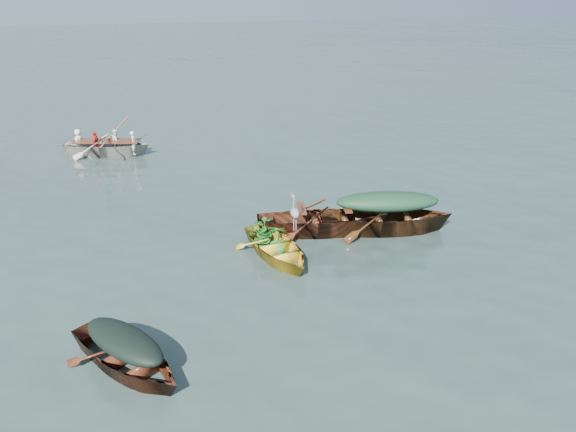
# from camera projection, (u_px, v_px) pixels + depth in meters

# --- Properties ---
(ground) EXTENTS (140.00, 140.00, 0.00)m
(ground) POSITION_uv_depth(u_px,v_px,m) (296.00, 257.00, 14.11)
(ground) COLOR #2F413B
(ground) RESTS_ON ground
(yellow_dinghy) EXTENTS (2.25, 3.63, 0.92)m
(yellow_dinghy) POSITION_uv_depth(u_px,v_px,m) (277.00, 257.00, 14.08)
(yellow_dinghy) COLOR yellow
(yellow_dinghy) RESTS_ON ground
(dark_covered_boat) EXTENTS (3.23, 3.69, 0.90)m
(dark_covered_boat) POSITION_uv_depth(u_px,v_px,m) (128.00, 369.00, 10.14)
(dark_covered_boat) COLOR #542C13
(dark_covered_boat) RESTS_ON ground
(green_tarp_boat) EXTENTS (5.29, 2.54, 1.23)m
(green_tarp_boat) POSITION_uv_depth(u_px,v_px,m) (385.00, 231.00, 15.46)
(green_tarp_boat) COLOR #44280F
(green_tarp_boat) RESTS_ON ground
(open_wooden_boat) EXTENTS (5.20, 2.33, 1.21)m
(open_wooden_boat) POSITION_uv_depth(u_px,v_px,m) (323.00, 233.00, 15.39)
(open_wooden_boat) COLOR #5A2916
(open_wooden_boat) RESTS_ON ground
(rowed_boat) EXTENTS (4.78, 2.43, 1.11)m
(rowed_boat) POSITION_uv_depth(u_px,v_px,m) (108.00, 156.00, 21.77)
(rowed_boat) COLOR beige
(rowed_boat) RESTS_ON ground
(dark_tarp_cover) EXTENTS (1.78, 2.03, 0.40)m
(dark_tarp_cover) POSITION_uv_depth(u_px,v_px,m) (124.00, 339.00, 9.88)
(dark_tarp_cover) COLOR black
(dark_tarp_cover) RESTS_ON dark_covered_boat
(green_tarp_cover) EXTENTS (2.91, 1.40, 0.52)m
(green_tarp_cover) POSITION_uv_depth(u_px,v_px,m) (387.00, 202.00, 15.11)
(green_tarp_cover) COLOR #173A23
(green_tarp_cover) RESTS_ON green_tarp_boat
(thwart_benches) EXTENTS (2.62, 1.32, 0.04)m
(thwart_benches) POSITION_uv_depth(u_px,v_px,m) (324.00, 212.00, 15.13)
(thwart_benches) COLOR #4C2111
(thwart_benches) RESTS_ON open_wooden_boat
(heron) EXTENTS (0.37, 0.46, 0.92)m
(heron) POSITION_uv_depth(u_px,v_px,m) (295.00, 219.00, 13.99)
(heron) COLOR gray
(heron) RESTS_ON yellow_dinghy
(dinghy_weeds) EXTENTS (0.90, 1.05, 0.60)m
(dinghy_weeds) POSITION_uv_depth(u_px,v_px,m) (267.00, 222.00, 14.23)
(dinghy_weeds) COLOR #19621A
(dinghy_weeds) RESTS_ON yellow_dinghy
(rowers) EXTENTS (3.41, 1.97, 0.76)m
(rowers) POSITION_uv_depth(u_px,v_px,m) (105.00, 132.00, 21.40)
(rowers) COLOR silver
(rowers) RESTS_ON rowed_boat
(oars) EXTENTS (1.20, 2.67, 0.06)m
(oars) POSITION_uv_depth(u_px,v_px,m) (106.00, 141.00, 21.54)
(oars) COLOR #A4633E
(oars) RESTS_ON rowed_boat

